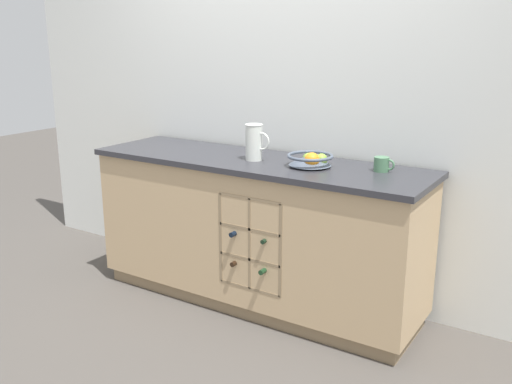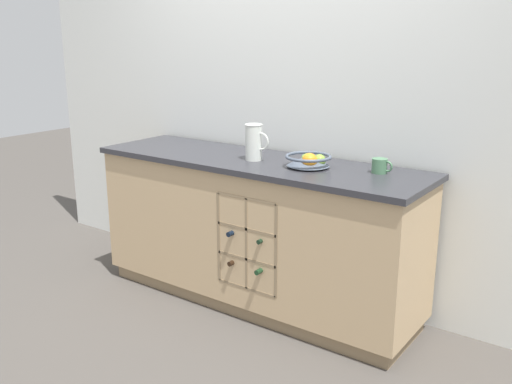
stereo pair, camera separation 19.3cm
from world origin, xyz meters
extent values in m
plane|color=#4C4742|center=(0.00, 0.00, 0.00)|extent=(14.00, 14.00, 0.00)
cube|color=silver|center=(0.00, 0.36, 1.27)|extent=(4.50, 0.06, 2.55)
cube|color=#8B7354|center=(0.00, 0.00, 0.04)|extent=(2.04, 0.52, 0.09)
cube|color=tan|center=(0.00, 0.00, 0.50)|extent=(2.10, 0.58, 0.81)
cube|color=#2D2D33|center=(0.00, 0.00, 0.92)|extent=(2.14, 0.62, 0.03)
cube|color=#8B7354|center=(0.14, -0.19, 0.51)|extent=(0.41, 0.01, 0.55)
cube|color=#8B7354|center=(-0.07, -0.24, 0.51)|extent=(0.02, 0.10, 0.55)
cube|color=#8B7354|center=(0.34, -0.24, 0.51)|extent=(0.02, 0.10, 0.55)
cube|color=#8B7354|center=(0.14, -0.24, 0.23)|extent=(0.41, 0.10, 0.02)
cube|color=#8B7354|center=(0.14, -0.24, 0.41)|extent=(0.41, 0.10, 0.02)
cube|color=#8B7354|center=(0.14, -0.24, 0.60)|extent=(0.41, 0.10, 0.02)
cube|color=#8B7354|center=(0.14, -0.24, 0.78)|extent=(0.41, 0.10, 0.02)
cube|color=#8B7354|center=(0.14, -0.24, 0.51)|extent=(0.02, 0.10, 0.55)
cylinder|color=black|center=(0.04, -0.13, 0.37)|extent=(0.08, 0.20, 0.08)
cylinder|color=black|center=(0.04, -0.28, 0.37)|extent=(0.03, 0.09, 0.03)
cylinder|color=#19381E|center=(0.24, -0.16, 0.37)|extent=(0.08, 0.18, 0.08)
cylinder|color=#19381E|center=(0.24, -0.29, 0.37)|extent=(0.03, 0.08, 0.03)
cylinder|color=black|center=(0.04, -0.15, 0.55)|extent=(0.08, 0.19, 0.08)
cylinder|color=black|center=(0.04, -0.29, 0.55)|extent=(0.03, 0.08, 0.03)
cylinder|color=black|center=(0.24, -0.12, 0.55)|extent=(0.07, 0.21, 0.07)
cylinder|color=black|center=(0.24, -0.27, 0.55)|extent=(0.03, 0.09, 0.03)
cylinder|color=#4C5666|center=(0.37, 0.00, 0.94)|extent=(0.12, 0.12, 0.01)
cone|color=#4C5666|center=(0.37, 0.00, 0.98)|extent=(0.24, 0.24, 0.06)
torus|color=#4C5666|center=(0.37, 0.00, 1.00)|extent=(0.27, 0.27, 0.02)
sphere|color=#7FA838|center=(0.35, 0.01, 0.98)|extent=(0.07, 0.07, 0.07)
sphere|color=#7FA838|center=(0.42, 0.03, 0.98)|extent=(0.07, 0.07, 0.07)
sphere|color=orange|center=(0.40, -0.04, 0.99)|extent=(0.09, 0.09, 0.09)
cylinder|color=silver|center=(0.00, -0.02, 1.05)|extent=(0.10, 0.10, 0.22)
torus|color=silver|center=(0.00, -0.02, 1.15)|extent=(0.11, 0.11, 0.01)
torus|color=silver|center=(0.05, -0.02, 1.06)|extent=(0.11, 0.01, 0.11)
cylinder|color=#4C7A56|center=(0.75, 0.11, 0.98)|extent=(0.08, 0.08, 0.08)
torus|color=#4C7A56|center=(0.80, 0.11, 0.98)|extent=(0.06, 0.01, 0.06)
camera|label=1|loc=(1.82, -2.86, 1.67)|focal=40.00mm
camera|label=2|loc=(1.98, -2.75, 1.67)|focal=40.00mm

